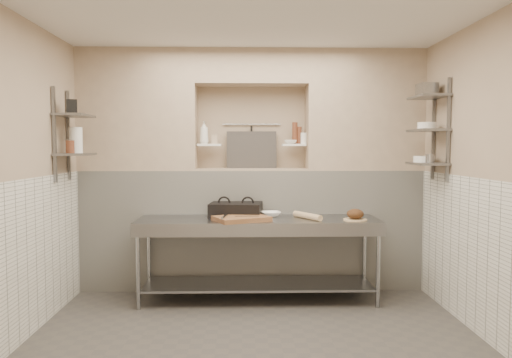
{
  "coord_description": "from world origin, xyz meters",
  "views": [
    {
      "loc": [
        -0.1,
        -4.16,
        1.68
      ],
      "look_at": [
        0.03,
        0.9,
        1.35
      ],
      "focal_mm": 35.0,
      "sensor_mm": 36.0,
      "label": 1
    }
  ],
  "objects_px": {
    "prep_table": "(258,242)",
    "mixing_bowl": "(271,214)",
    "panini_press": "(236,210)",
    "jug_left": "(76,140)",
    "bread_loaf": "(355,214)",
    "cutting_board": "(242,219)",
    "rolling_pin": "(307,216)",
    "bottle_soap": "(204,132)",
    "bowl_alcove": "(290,142)"
  },
  "relations": [
    {
      "from": "bread_loaf",
      "to": "bowl_alcove",
      "type": "bearing_deg",
      "value": 132.2
    },
    {
      "from": "panini_press",
      "to": "cutting_board",
      "type": "xyz_separation_m",
      "value": [
        0.06,
        -0.34,
        -0.05
      ]
    },
    {
      "from": "prep_table",
      "to": "bottle_soap",
      "type": "distance_m",
      "value": 1.46
    },
    {
      "from": "panini_press",
      "to": "cutting_board",
      "type": "bearing_deg",
      "value": -72.38
    },
    {
      "from": "panini_press",
      "to": "bottle_soap",
      "type": "relative_size",
      "value": 2.28
    },
    {
      "from": "panini_press",
      "to": "cutting_board",
      "type": "relative_size",
      "value": 1.13
    },
    {
      "from": "bread_loaf",
      "to": "jug_left",
      "type": "bearing_deg",
      "value": 179.46
    },
    {
      "from": "bowl_alcove",
      "to": "prep_table",
      "type": "bearing_deg",
      "value": -125.71
    },
    {
      "from": "mixing_bowl",
      "to": "bottle_soap",
      "type": "bearing_deg",
      "value": 154.98
    },
    {
      "from": "mixing_bowl",
      "to": "bottle_soap",
      "type": "relative_size",
      "value": 0.83
    },
    {
      "from": "rolling_pin",
      "to": "jug_left",
      "type": "relative_size",
      "value": 1.65
    },
    {
      "from": "prep_table",
      "to": "cutting_board",
      "type": "relative_size",
      "value": 4.81
    },
    {
      "from": "bread_loaf",
      "to": "bowl_alcove",
      "type": "height_order",
      "value": "bowl_alcove"
    },
    {
      "from": "rolling_pin",
      "to": "bowl_alcove",
      "type": "xyz_separation_m",
      "value": [
        -0.13,
        0.58,
        0.8
      ]
    },
    {
      "from": "rolling_pin",
      "to": "panini_press",
      "type": "bearing_deg",
      "value": 164.28
    },
    {
      "from": "prep_table",
      "to": "bottle_soap",
      "type": "xyz_separation_m",
      "value": [
        -0.62,
        0.54,
        1.2
      ]
    },
    {
      "from": "cutting_board",
      "to": "mixing_bowl",
      "type": "relative_size",
      "value": 2.43
    },
    {
      "from": "bread_loaf",
      "to": "jug_left",
      "type": "distance_m",
      "value": 3.03
    },
    {
      "from": "bread_loaf",
      "to": "jug_left",
      "type": "relative_size",
      "value": 0.67
    },
    {
      "from": "jug_left",
      "to": "cutting_board",
      "type": "bearing_deg",
      "value": -1.32
    },
    {
      "from": "prep_table",
      "to": "panini_press",
      "type": "relative_size",
      "value": 4.26
    },
    {
      "from": "jug_left",
      "to": "bread_loaf",
      "type": "bearing_deg",
      "value": -0.54
    },
    {
      "from": "panini_press",
      "to": "rolling_pin",
      "type": "distance_m",
      "value": 0.8
    },
    {
      "from": "prep_table",
      "to": "mixing_bowl",
      "type": "height_order",
      "value": "mixing_bowl"
    },
    {
      "from": "prep_table",
      "to": "mixing_bowl",
      "type": "distance_m",
      "value": 0.37
    },
    {
      "from": "mixing_bowl",
      "to": "rolling_pin",
      "type": "height_order",
      "value": "rolling_pin"
    },
    {
      "from": "bread_loaf",
      "to": "bottle_soap",
      "type": "distance_m",
      "value": 1.98
    },
    {
      "from": "bowl_alcove",
      "to": "jug_left",
      "type": "bearing_deg",
      "value": -163.93
    },
    {
      "from": "panini_press",
      "to": "jug_left",
      "type": "bearing_deg",
      "value": -162.85
    },
    {
      "from": "panini_press",
      "to": "jug_left",
      "type": "relative_size",
      "value": 2.28
    },
    {
      "from": "bottle_soap",
      "to": "jug_left",
      "type": "xyz_separation_m",
      "value": [
        -1.28,
        -0.65,
        -0.1
      ]
    },
    {
      "from": "bottle_soap",
      "to": "bread_loaf",
      "type": "bearing_deg",
      "value": -22.29
    },
    {
      "from": "panini_press",
      "to": "bowl_alcove",
      "type": "distance_m",
      "value": 1.06
    },
    {
      "from": "rolling_pin",
      "to": "bread_loaf",
      "type": "height_order",
      "value": "bread_loaf"
    },
    {
      "from": "bowl_alcove",
      "to": "cutting_board",
      "type": "bearing_deg",
      "value": -129.46
    },
    {
      "from": "cutting_board",
      "to": "bottle_soap",
      "type": "distance_m",
      "value": 1.23
    },
    {
      "from": "prep_table",
      "to": "cutting_board",
      "type": "distance_m",
      "value": 0.36
    },
    {
      "from": "bottle_soap",
      "to": "bowl_alcove",
      "type": "xyz_separation_m",
      "value": [
        1.02,
        0.02,
        -0.11
      ]
    },
    {
      "from": "bread_loaf",
      "to": "mixing_bowl",
      "type": "bearing_deg",
      "value": 160.21
    },
    {
      "from": "rolling_pin",
      "to": "mixing_bowl",
      "type": "bearing_deg",
      "value": 151.62
    },
    {
      "from": "panini_press",
      "to": "jug_left",
      "type": "xyz_separation_m",
      "value": [
        -1.66,
        -0.3,
        0.77
      ]
    },
    {
      "from": "bottle_soap",
      "to": "bowl_alcove",
      "type": "bearing_deg",
      "value": 0.88
    },
    {
      "from": "mixing_bowl",
      "to": "jug_left",
      "type": "bearing_deg",
      "value": -172.02
    },
    {
      "from": "mixing_bowl",
      "to": "bottle_soap",
      "type": "xyz_separation_m",
      "value": [
        -0.77,
        0.36,
        0.92
      ]
    },
    {
      "from": "prep_table",
      "to": "bottle_soap",
      "type": "height_order",
      "value": "bottle_soap"
    },
    {
      "from": "cutting_board",
      "to": "mixing_bowl",
      "type": "xyz_separation_m",
      "value": [
        0.33,
        0.33,
        0.0
      ]
    },
    {
      "from": "bowl_alcove",
      "to": "jug_left",
      "type": "xyz_separation_m",
      "value": [
        -2.3,
        -0.66,
        0.01
      ]
    },
    {
      "from": "prep_table",
      "to": "bread_loaf",
      "type": "xyz_separation_m",
      "value": [
        1.03,
        -0.13,
        0.33
      ]
    },
    {
      "from": "cutting_board",
      "to": "rolling_pin",
      "type": "bearing_deg",
      "value": 9.66
    },
    {
      "from": "bread_loaf",
      "to": "bottle_soap",
      "type": "relative_size",
      "value": 0.67
    }
  ]
}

